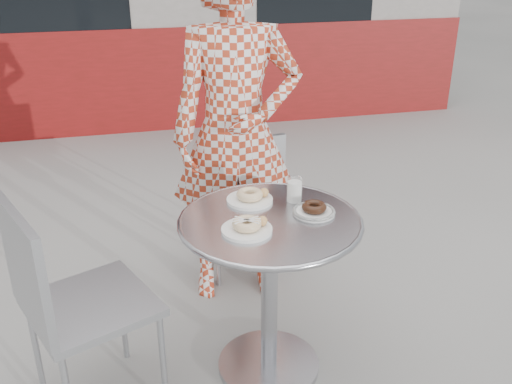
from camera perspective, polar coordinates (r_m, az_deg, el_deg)
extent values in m
plane|color=#979490|center=(2.73, 2.03, -16.88)|extent=(60.00, 60.00, 0.00)
cube|color=maroon|center=(5.83, -7.93, 11.23)|extent=(6.02, 0.20, 1.00)
cylinder|color=#B8B8BD|center=(2.71, 1.27, -16.83)|extent=(0.46, 0.46, 0.03)
cylinder|color=#B8B8BD|center=(2.48, 1.34, -10.51)|extent=(0.07, 0.07, 0.73)
cylinder|color=#B8B8BD|center=(2.29, 1.43, -2.94)|extent=(0.73, 0.73, 0.02)
torus|color=#B8B8BD|center=(2.29, 1.43, -2.94)|extent=(0.75, 0.75, 0.02)
cube|color=#A1A3A9|center=(3.23, -1.92, -0.62)|extent=(0.45, 0.45, 0.03)
cube|color=#A1A3A9|center=(2.98, -0.76, 1.71)|extent=(0.41, 0.08, 0.41)
cube|color=#A1A3A9|center=(2.35, -16.13, -10.82)|extent=(0.59, 0.59, 0.03)
cube|color=#A1A3A9|center=(2.18, -22.06, -7.26)|extent=(0.20, 0.42, 0.45)
imported|color=#A73219|center=(2.85, -1.99, 5.79)|extent=(0.69, 0.49, 1.78)
cylinder|color=white|center=(2.43, -0.63, -0.79)|extent=(0.20, 0.20, 0.01)
torus|color=tan|center=(2.42, -0.64, -0.25)|extent=(0.11, 0.11, 0.04)
sphere|color=#B77A3F|center=(2.44, 0.82, -0.05)|extent=(0.04, 0.04, 0.04)
cylinder|color=white|center=(2.19, -0.93, -3.79)|extent=(0.20, 0.20, 0.01)
torus|color=tan|center=(2.18, -0.93, -3.21)|extent=(0.11, 0.11, 0.04)
sphere|color=#B77A3F|center=(2.20, 0.64, -2.91)|extent=(0.04, 0.04, 0.04)
cylinder|color=white|center=(2.34, 5.81, -2.00)|extent=(0.17, 0.17, 0.01)
torus|color=black|center=(2.33, 5.83, -1.50)|extent=(0.10, 0.10, 0.03)
torus|color=black|center=(2.34, 5.81, -1.92)|extent=(0.18, 0.18, 0.02)
cylinder|color=white|center=(2.43, 3.86, 0.05)|extent=(0.06, 0.06, 0.09)
cylinder|color=white|center=(2.42, 3.87, 0.25)|extent=(0.07, 0.07, 0.11)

